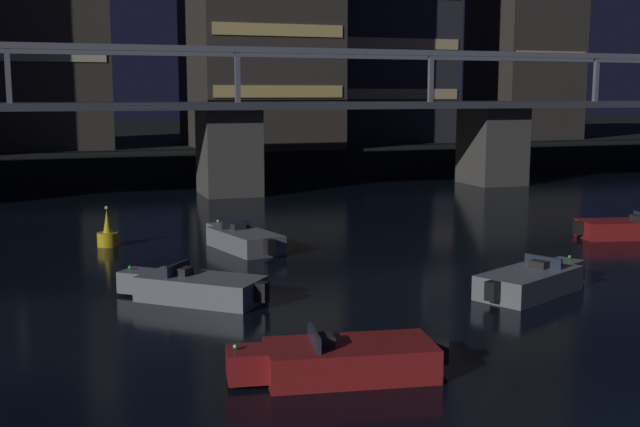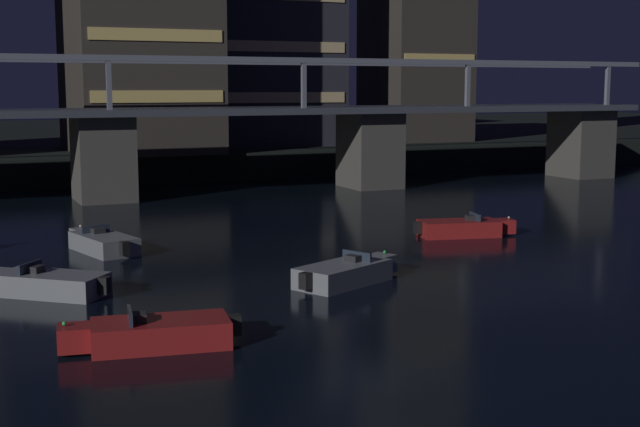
{
  "view_description": "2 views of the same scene",
  "coord_description": "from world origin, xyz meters",
  "px_view_note": "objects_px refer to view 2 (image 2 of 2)",
  "views": [
    {
      "loc": [
        -10.8,
        -11.65,
        6.53
      ],
      "look_at": [
        -0.68,
        18.5,
        1.72
      ],
      "focal_mm": 44.45,
      "sensor_mm": 36.0,
      "label": 1
    },
    {
      "loc": [
        -10.23,
        -19.68,
        7.44
      ],
      "look_at": [
        5.81,
        17.02,
        1.71
      ],
      "focal_mm": 49.87,
      "sensor_mm": 36.0,
      "label": 2
    }
  ],
  "objects_px": {
    "tower_east_tall": "(269,22)",
    "speedboat_mid_left": "(46,284)",
    "river_bridge": "(103,139)",
    "speedboat_near_center": "(153,333)",
    "speedboat_near_left": "(463,228)",
    "tower_central": "(136,9)",
    "speedboat_near_right": "(347,273)",
    "speedboat_mid_center": "(102,243)"
  },
  "relations": [
    {
      "from": "tower_east_tall",
      "to": "speedboat_mid_left",
      "type": "distance_m",
      "value": 51.66
    },
    {
      "from": "river_bridge",
      "to": "tower_east_tall",
      "type": "bearing_deg",
      "value": 43.59
    },
    {
      "from": "speedboat_near_center",
      "to": "speedboat_near_left",
      "type": "bearing_deg",
      "value": 34.47
    },
    {
      "from": "tower_central",
      "to": "speedboat_near_center",
      "type": "xyz_separation_m",
      "value": [
        -10.15,
        -48.22,
        -13.22
      ]
    },
    {
      "from": "speedboat_near_left",
      "to": "speedboat_mid_left",
      "type": "relative_size",
      "value": 1.14
    },
    {
      "from": "speedboat_near_center",
      "to": "speedboat_near_right",
      "type": "relative_size",
      "value": 1.05
    },
    {
      "from": "tower_east_tall",
      "to": "speedboat_mid_left",
      "type": "height_order",
      "value": "tower_east_tall"
    },
    {
      "from": "tower_east_tall",
      "to": "speedboat_near_center",
      "type": "distance_m",
      "value": 57.74
    },
    {
      "from": "speedboat_mid_left",
      "to": "tower_central",
      "type": "bearing_deg",
      "value": 73.13
    },
    {
      "from": "tower_central",
      "to": "speedboat_near_center",
      "type": "relative_size",
      "value": 4.43
    },
    {
      "from": "river_bridge",
      "to": "speedboat_mid_left",
      "type": "bearing_deg",
      "value": -104.42
    },
    {
      "from": "speedboat_near_left",
      "to": "speedboat_near_center",
      "type": "distance_m",
      "value": 22.66
    },
    {
      "from": "speedboat_near_right",
      "to": "speedboat_mid_center",
      "type": "distance_m",
      "value": 12.77
    },
    {
      "from": "tower_east_tall",
      "to": "speedboat_near_right",
      "type": "xyz_separation_m",
      "value": [
        -14.09,
        -46.15,
        -12.72
      ]
    },
    {
      "from": "tower_east_tall",
      "to": "speedboat_mid_left",
      "type": "xyz_separation_m",
      "value": [
        -24.82,
        -43.49,
        -12.72
      ]
    },
    {
      "from": "speedboat_mid_center",
      "to": "speedboat_mid_left",
      "type": "bearing_deg",
      "value": -113.37
    },
    {
      "from": "river_bridge",
      "to": "speedboat_near_center",
      "type": "bearing_deg",
      "value": -97.84
    },
    {
      "from": "speedboat_near_left",
      "to": "speedboat_near_right",
      "type": "bearing_deg",
      "value": -143.22
    },
    {
      "from": "tower_east_tall",
      "to": "tower_central",
      "type": "bearing_deg",
      "value": -165.42
    },
    {
      "from": "tower_central",
      "to": "speedboat_mid_left",
      "type": "distance_m",
      "value": 44.04
    },
    {
      "from": "speedboat_near_left",
      "to": "speedboat_near_right",
      "type": "relative_size",
      "value": 1.05
    },
    {
      "from": "speedboat_near_left",
      "to": "speedboat_near_center",
      "type": "xyz_separation_m",
      "value": [
        -18.68,
        -12.83,
        0.0
      ]
    },
    {
      "from": "river_bridge",
      "to": "speedboat_near_left",
      "type": "xyz_separation_m",
      "value": [
        13.95,
        -21.49,
        -3.6
      ]
    },
    {
      "from": "tower_east_tall",
      "to": "speedboat_near_right",
      "type": "relative_size",
      "value": 4.47
    },
    {
      "from": "tower_central",
      "to": "speedboat_mid_center",
      "type": "xyz_separation_m",
      "value": [
        -8.83,
        -32.43,
        -13.22
      ]
    },
    {
      "from": "speedboat_near_right",
      "to": "speedboat_mid_left",
      "type": "xyz_separation_m",
      "value": [
        -10.73,
        2.66,
        0.0
      ]
    },
    {
      "from": "tower_east_tall",
      "to": "speedboat_near_left",
      "type": "distance_m",
      "value": 40.93
    },
    {
      "from": "river_bridge",
      "to": "tower_central",
      "type": "relative_size",
      "value": 3.64
    },
    {
      "from": "speedboat_mid_left",
      "to": "speedboat_mid_center",
      "type": "xyz_separation_m",
      "value": [
        3.36,
        7.77,
        0.0
      ]
    },
    {
      "from": "speedboat_near_center",
      "to": "speedboat_near_right",
      "type": "height_order",
      "value": "same"
    },
    {
      "from": "speedboat_near_right",
      "to": "river_bridge",
      "type": "bearing_deg",
      "value": 97.81
    },
    {
      "from": "speedboat_near_left",
      "to": "speedboat_mid_left",
      "type": "xyz_separation_m",
      "value": [
        -20.72,
        -4.8,
        0.0
      ]
    },
    {
      "from": "speedboat_near_center",
      "to": "tower_central",
      "type": "bearing_deg",
      "value": 78.11
    },
    {
      "from": "river_bridge",
      "to": "speedboat_near_right",
      "type": "xyz_separation_m",
      "value": [
        3.97,
        -28.95,
        -3.6
      ]
    },
    {
      "from": "tower_east_tall",
      "to": "speedboat_near_right",
      "type": "height_order",
      "value": "tower_east_tall"
    },
    {
      "from": "speedboat_near_left",
      "to": "speedboat_near_right",
      "type": "xyz_separation_m",
      "value": [
        -9.99,
        -7.46,
        0.0
      ]
    },
    {
      "from": "speedboat_near_left",
      "to": "speedboat_mid_center",
      "type": "height_order",
      "value": "same"
    },
    {
      "from": "speedboat_mid_left",
      "to": "speedboat_mid_center",
      "type": "bearing_deg",
      "value": 66.63
    },
    {
      "from": "tower_central",
      "to": "speedboat_mid_left",
      "type": "relative_size",
      "value": 5.06
    },
    {
      "from": "tower_east_tall",
      "to": "speedboat_near_right",
      "type": "bearing_deg",
      "value": -106.98
    },
    {
      "from": "river_bridge",
      "to": "speedboat_mid_left",
      "type": "relative_size",
      "value": 18.42
    },
    {
      "from": "tower_central",
      "to": "speedboat_near_right",
      "type": "height_order",
      "value": "tower_central"
    }
  ]
}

